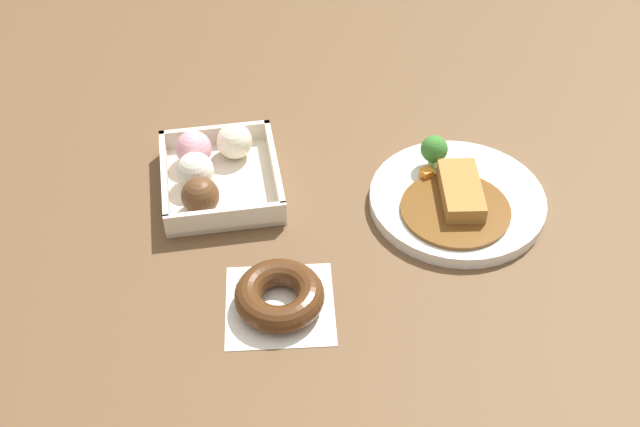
# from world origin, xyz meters

# --- Properties ---
(ground_plane) EXTENTS (1.60, 1.60, 0.00)m
(ground_plane) POSITION_xyz_m (0.00, 0.00, 0.00)
(ground_plane) COLOR brown
(curry_plate) EXTENTS (0.25, 0.25, 0.07)m
(curry_plate) POSITION_xyz_m (-0.00, 0.14, 0.01)
(curry_plate) COLOR white
(curry_plate) RESTS_ON ground_plane
(donut_box) EXTENTS (0.18, 0.16, 0.06)m
(donut_box) POSITION_xyz_m (-0.10, -0.19, 0.03)
(donut_box) COLOR beige
(donut_box) RESTS_ON ground_plane
(chocolate_ring_donut) EXTENTS (0.15, 0.15, 0.04)m
(chocolate_ring_donut) POSITION_xyz_m (0.14, -0.13, 0.02)
(chocolate_ring_donut) COLOR white
(chocolate_ring_donut) RESTS_ON ground_plane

